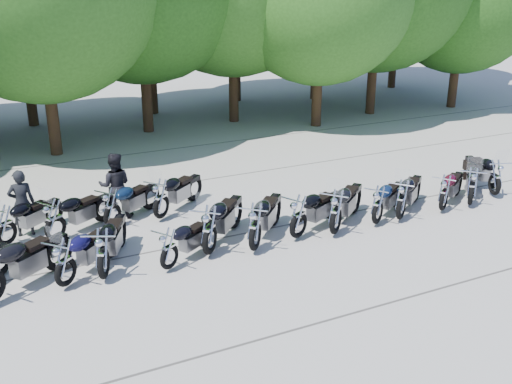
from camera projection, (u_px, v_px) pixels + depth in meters
name	position (u px, v px, depth m)	size (l,w,h in m)	color
ground	(283.00, 254.00, 14.50)	(90.00, 90.00, 0.00)	gray
motorcycle_2	(64.00, 261.00, 12.70)	(0.69, 2.27, 1.28)	#0E0B34
motorcycle_3	(103.00, 252.00, 13.01)	(0.74, 2.42, 1.37)	black
motorcycle_4	(169.00, 248.00, 13.47)	(0.63, 2.06, 1.17)	black
motorcycle_5	(209.00, 229.00, 14.12)	(0.78, 2.55, 1.44)	black
motorcycle_6	(255.00, 226.00, 14.33)	(0.76, 2.51, 1.42)	black
motorcycle_7	(299.00, 215.00, 15.03)	(0.72, 2.38, 1.35)	black
motorcycle_8	(336.00, 211.00, 15.25)	(0.75, 2.48, 1.40)	black
motorcycle_9	(378.00, 204.00, 15.91)	(0.67, 2.21, 1.25)	#0D1B39
motorcycle_10	(402.00, 199.00, 16.19)	(0.71, 2.34, 1.32)	black
motorcycle_11	(444.00, 192.00, 16.82)	(0.66, 2.18, 1.23)	#3A0816
motorcycle_12	(472.00, 185.00, 17.20)	(0.71, 2.33, 1.32)	black
motorcycle_13	(496.00, 176.00, 17.98)	(0.71, 2.32, 1.31)	black
motorcycle_14	(5.00, 224.00, 14.67)	(0.66, 2.16, 1.22)	black
motorcycle_15	(54.00, 219.00, 14.91)	(0.69, 2.26, 1.28)	black
motorcycle_16	(112.00, 206.00, 15.74)	(0.68, 2.22, 1.25)	#0B1A31
motorcycle_17	(161.00, 198.00, 16.24)	(0.71, 2.35, 1.33)	black
rider_0	(22.00, 203.00, 15.25)	(0.64, 0.42, 1.77)	black
rider_1	(115.00, 186.00, 16.39)	(0.90, 0.70, 1.85)	black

